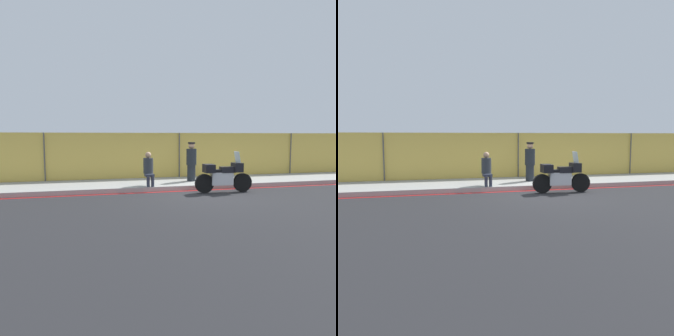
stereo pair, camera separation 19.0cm
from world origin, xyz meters
TOP-DOWN VIEW (x-y plane):
  - ground_plane at (0.00, 0.00)m, footprint 120.00×120.00m
  - sidewalk at (0.00, 2.40)m, footprint 43.82×2.75m
  - curb_paint_stripe at (0.00, 0.93)m, footprint 43.82×0.18m
  - storefront_fence at (0.00, 3.86)m, footprint 41.63×0.17m
  - motorcycle at (0.67, 0.29)m, footprint 2.18×0.57m
  - officer_standing at (0.10, 2.29)m, footprint 0.43×0.43m
  - person_seated_on_curb at (-1.90, 1.48)m, footprint 0.38×0.67m

SIDE VIEW (x-z plane):
  - ground_plane at x=0.00m, z-range 0.00..0.00m
  - curb_paint_stripe at x=0.00m, z-range 0.00..0.01m
  - sidewalk at x=0.00m, z-range 0.00..0.18m
  - motorcycle at x=0.67m, z-range -0.14..1.37m
  - person_seated_on_curb at x=-1.90m, z-range 0.25..1.54m
  - officer_standing at x=0.10m, z-range 0.19..1.83m
  - storefront_fence at x=0.00m, z-range 0.00..2.22m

